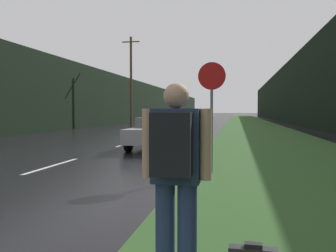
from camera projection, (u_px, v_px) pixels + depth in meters
grass_verge at (252, 125)px, 39.74m from camera, size 6.00×240.00×0.02m
lane_stripe_b at (53, 166)px, 10.24m from camera, size 0.12×3.00×0.01m
lane_stripe_c at (127, 144)px, 17.11m from camera, size 0.12×3.00×0.01m
lane_stripe_d at (158, 134)px, 23.98m from camera, size 0.12×3.00×0.01m
treeline_far_side at (133, 102)px, 52.62m from camera, size 2.00×140.00×5.99m
treeline_near_side at (295, 92)px, 48.23m from camera, size 2.00×140.00×8.30m
utility_pole_far at (131, 81)px, 36.14m from camera, size 1.80×0.24×9.10m
stop_sign at (212, 105)px, 8.91m from camera, size 0.69×0.07×2.80m
hitchhiker_with_backpack at (175, 170)px, 3.17m from camera, size 0.64×0.43×1.83m
car_passing_near at (158, 132)px, 15.01m from camera, size 1.97×4.42×1.31m
car_passing_far at (200, 121)px, 32.10m from camera, size 1.98×4.43×1.35m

